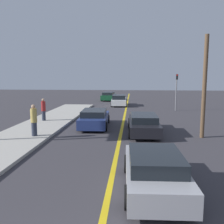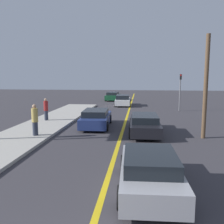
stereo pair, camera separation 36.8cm
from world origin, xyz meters
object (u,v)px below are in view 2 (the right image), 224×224
Objects in this scene: pedestrian_near_curb at (35,120)px; utility_pole at (206,87)px; car_near_right_lane at (150,171)px; traffic_light at (180,88)px; pedestrian_mid_group at (46,109)px; car_far_distant at (96,118)px; car_oncoming_far at (113,96)px; car_parked_left_lot at (123,100)px; car_ahead_center at (145,124)px.

utility_pole reaches higher than pedestrian_near_curb.
car_near_right_lane is 18.95m from traffic_light.
pedestrian_near_curb is 5.07m from pedestrian_mid_group.
car_far_distant is 0.77× the size of utility_pole.
car_oncoming_far is 18.24m from pedestrian_mid_group.
car_far_distant is 1.01× the size of car_oncoming_far.
pedestrian_mid_group is (-4.22, 1.35, 0.41)m from car_far_distant.
pedestrian_near_curb reaches higher than car_near_right_lane.
car_far_distant is 4.68m from pedestrian_near_curb.
utility_pole is (3.39, 7.09, 2.34)m from car_near_right_lane.
utility_pole reaches higher than car_far_distant.
traffic_light is at bearing 76.50° from car_near_right_lane.
pedestrian_near_curb is 10.03m from utility_pole.
pedestrian_near_curb reaches higher than car_oncoming_far.
car_far_distant is 4.44m from pedestrian_mid_group.
car_oncoming_far is at bearing 127.64° from traffic_light.
pedestrian_near_curb is (-3.00, -3.57, 0.46)m from car_far_distant.
pedestrian_mid_group is (-7.63, 10.99, 0.39)m from car_near_right_lane.
car_parked_left_lot is 16.60m from utility_pole.
pedestrian_mid_group is at bearing -97.79° from car_oncoming_far.
traffic_light reaches higher than car_parked_left_lot.
car_oncoming_far is 2.47× the size of pedestrian_near_curb.
pedestrian_near_curb is 1.07× the size of pedestrian_mid_group.
car_parked_left_lot is at bearing -70.71° from car_oncoming_far.
pedestrian_near_curb is (-6.40, -1.88, 0.46)m from car_ahead_center.
pedestrian_mid_group reaches higher than car_near_right_lane.
utility_pole is (6.81, -2.55, 2.35)m from car_far_distant.
car_ahead_center is at bearing -75.69° from car_oncoming_far.
pedestrian_mid_group is at bearing -146.64° from traffic_light.
pedestrian_near_curb is 16.11m from traffic_light.
pedestrian_mid_group is at bearing 159.83° from car_far_distant.
car_far_distant is at bearing -96.57° from car_parked_left_lot.
car_far_distant is at bearing -84.63° from car_oncoming_far.
car_near_right_lane is 22.61m from car_parked_left_lot.
car_parked_left_lot is at bearing 65.41° from pedestrian_mid_group.
car_far_distant is at bearing -129.04° from traffic_light.
car_near_right_lane is 0.94× the size of car_far_distant.
car_ahead_center is 2.81× the size of pedestrian_mid_group.
car_near_right_lane is 7.95m from car_ahead_center.
car_parked_left_lot is 12.64m from pedestrian_mid_group.
utility_pole is at bearing -91.87° from traffic_light.
car_far_distant is 2.66× the size of pedestrian_mid_group.
car_oncoming_far is 13.27m from traffic_light.
car_ahead_center is at bearing 165.76° from utility_pole.
car_parked_left_lot is at bearing 110.53° from utility_pole.
car_far_distant is 7.64m from utility_pole.
pedestrian_mid_group reaches higher than car_ahead_center.
traffic_light is (3.78, 10.54, 1.73)m from car_ahead_center.
car_oncoming_far is (-0.86, 19.27, -0.00)m from car_far_distant.
pedestrian_near_curb is at bearing -165.09° from car_ahead_center.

